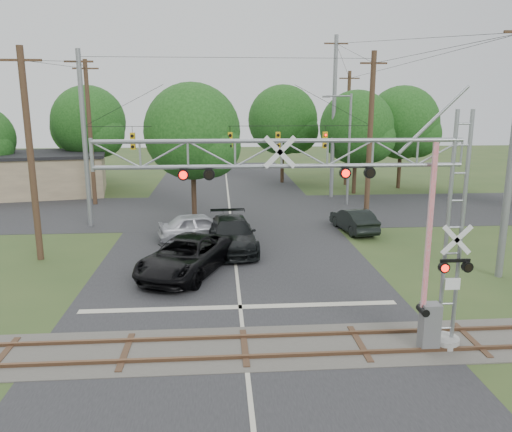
{
  "coord_description": "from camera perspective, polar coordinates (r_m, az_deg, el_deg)",
  "views": [
    {
      "loc": [
        -0.77,
        -13.54,
        8.22
      ],
      "look_at": [
        0.8,
        7.5,
        3.38
      ],
      "focal_mm": 35.0,
      "sensor_mm": 36.0,
      "label": 1
    }
  ],
  "objects": [
    {
      "name": "sedan_silver",
      "position": [
        30.33,
        -6.41,
        -1.23
      ],
      "size": [
        5.32,
        3.19,
        1.7
      ],
      "primitive_type": "imported",
      "rotation": [
        0.0,
        0.0,
        1.82
      ],
      "color": "#B8B9C0",
      "rests_on": "ground"
    },
    {
      "name": "treeline",
      "position": [
        46.0,
        -2.13,
        10.13
      ],
      "size": [
        51.13,
        25.0,
        9.94
      ],
      "color": "#362518",
      "rests_on": "ground"
    },
    {
      "name": "pickup_black",
      "position": [
        24.56,
        -8.0,
        -4.55
      ],
      "size": [
        5.21,
        7.14,
        1.8
      ],
      "primitive_type": "imported",
      "rotation": [
        0.0,
        0.0,
        -0.39
      ],
      "color": "black",
      "rests_on": "ground"
    },
    {
      "name": "crossing_gantry",
      "position": [
        16.06,
        10.72,
        0.97
      ],
      "size": [
        12.03,
        1.02,
        8.01
      ],
      "color": "gray",
      "rests_on": "ground"
    },
    {
      "name": "car_dark",
      "position": [
        28.31,
        -2.74,
        -2.07
      ],
      "size": [
        2.95,
        6.38,
        1.81
      ],
      "primitive_type": "imported",
      "rotation": [
        0.0,
        0.0,
        0.07
      ],
      "color": "black",
      "rests_on": "ground"
    },
    {
      "name": "road_cross",
      "position": [
        38.44,
        -3.01,
        0.57
      ],
      "size": [
        90.0,
        12.0,
        0.02
      ],
      "primitive_type": "cube",
      "color": "#252528",
      "rests_on": "ground"
    },
    {
      "name": "streetlight",
      "position": [
        40.74,
        10.37,
        8.11
      ],
      "size": [
        2.36,
        0.25,
        8.85
      ],
      "color": "gray",
      "rests_on": "ground"
    },
    {
      "name": "road_main",
      "position": [
        24.95,
        -2.26,
        -6.31
      ],
      "size": [
        14.0,
        90.0,
        0.02
      ],
      "primitive_type": "cube",
      "color": "#252528",
      "rests_on": "ground"
    },
    {
      "name": "utility_poles",
      "position": [
        36.62,
        1.42,
        9.51
      ],
      "size": [
        25.57,
        27.75,
        13.62
      ],
      "color": "#482D21",
      "rests_on": "ground"
    },
    {
      "name": "commercial_building",
      "position": [
        49.87,
        -26.0,
        4.31
      ],
      "size": [
        17.27,
        11.03,
        3.73
      ],
      "rotation": [
        0.0,
        0.0,
        0.19
      ],
      "color": "#87735A",
      "rests_on": "ground"
    },
    {
      "name": "suv_dark",
      "position": [
        32.86,
        11.1,
        -0.46
      ],
      "size": [
        2.28,
        4.77,
        1.51
      ],
      "primitive_type": "imported",
      "rotation": [
        0.0,
        0.0,
        3.29
      ],
      "color": "black",
      "rests_on": "ground"
    },
    {
      "name": "ground",
      "position": [
        15.86,
        -0.91,
        -18.3
      ],
      "size": [
        160.0,
        160.0,
        0.0
      ],
      "primitive_type": "plane",
      "color": "#324821",
      "rests_on": "ground"
    },
    {
      "name": "railroad_track",
      "position": [
        17.59,
        -1.31,
        -14.84
      ],
      "size": [
        90.0,
        3.2,
        0.17
      ],
      "color": "#48443E",
      "rests_on": "ground"
    },
    {
      "name": "traffic_signal_span",
      "position": [
        33.68,
        -1.36,
        8.71
      ],
      "size": [
        19.34,
        0.36,
        11.5
      ],
      "color": "gray",
      "rests_on": "ground"
    }
  ]
}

